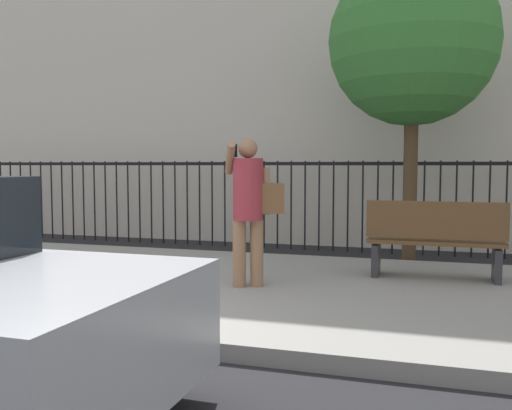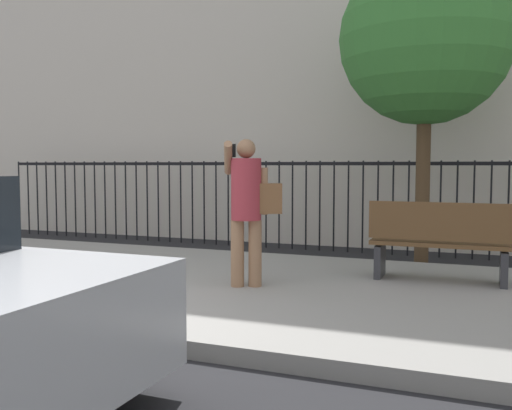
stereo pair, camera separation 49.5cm
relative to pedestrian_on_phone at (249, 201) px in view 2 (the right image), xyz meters
The scene contains 6 objects.
ground_plane 2.58m from the pedestrian_on_phone, 118.85° to the right, with size 60.00×60.00×0.00m, color black.
sidewalk 1.54m from the pedestrian_on_phone, behind, with size 28.00×4.40×0.15m, color gray.
iron_fence 4.03m from the pedestrian_on_phone, 106.16° to the left, with size 12.03×0.04×1.60m.
pedestrian_on_phone is the anchor object (origin of this frame).
street_bench 2.29m from the pedestrian_on_phone, 27.09° to the left, with size 1.60×0.45×0.95m.
street_tree_near 3.95m from the pedestrian_on_phone, 60.16° to the left, with size 2.50×2.50×4.62m.
Camera 2 is at (3.55, -3.84, 1.53)m, focal length 39.77 mm.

